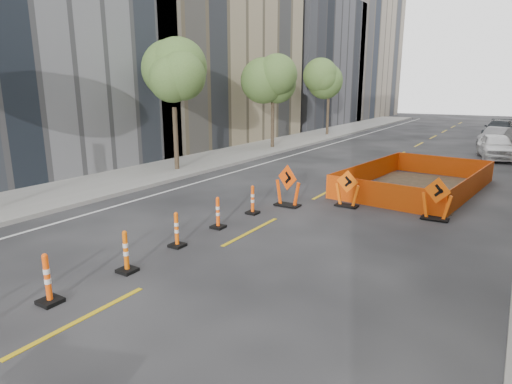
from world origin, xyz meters
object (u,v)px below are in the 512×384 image
Objects in this scene: chevron_sign_left at (288,186)px; parked_car_far at (499,129)px; channelizer_2 at (47,279)px; chevron_sign_center at (347,189)px; channelizer_3 at (126,251)px; channelizer_6 at (253,200)px; parked_car_mid at (496,137)px; channelizer_5 at (218,213)px; chevron_sign_right at (437,199)px; channelizer_4 at (177,229)px; parked_car_near at (496,146)px.

parked_car_far is at bearing 98.56° from chevron_sign_left.
chevron_sign_center is (2.56, 10.13, 0.14)m from channelizer_2.
channelizer_6 is at bearing 90.40° from channelizer_3.
channelizer_5 is at bearing -89.62° from parked_car_mid.
channelizer_5 is 0.69× the size of chevron_sign_right.
channelizer_5 is 27.24m from parked_car_mid.
parked_car_mid is (0.50, 22.08, -0.03)m from chevron_sign_right.
channelizer_4 is 29.08m from parked_car_mid.
chevron_sign_left is 0.37× the size of parked_car_mid.
channelizer_6 is 6.09m from chevron_sign_right.
channelizer_3 is 0.23× the size of parked_car_near.
chevron_sign_left is (0.57, 1.51, 0.27)m from channelizer_6.
channelizer_2 is 10.45m from chevron_sign_center.
channelizer_4 is 22.56m from parked_car_near.
channelizer_5 is 7.16m from chevron_sign_right.
chevron_sign_left is at bearing 82.99° from channelizer_4.
channelizer_6 is 0.74× the size of chevron_sign_center.
parked_car_mid is (6.10, 26.55, 0.19)m from channelizer_5.
parked_car_mid is (6.01, 24.67, 0.18)m from channelizer_6.
parked_car_near is (3.93, 15.25, 0.08)m from chevron_sign_center.
channelizer_2 is 0.79× the size of chevron_sign_center.
parked_car_far reaches higher than parked_car_near.
chevron_sign_right is 0.32× the size of parked_car_near.
channelizer_5 is (-0.12, 3.76, -0.02)m from channelizer_3.
channelizer_4 is 0.22× the size of parked_car_near.
chevron_sign_center is at bearing 75.82° from channelizer_2.
channelizer_3 reaches higher than channelizer_5.
channelizer_6 is 30.64m from parked_car_far.
channelizer_4 is 5.32m from chevron_sign_left.
parked_car_mid reaches higher than channelizer_4.
channelizer_4 is 34.35m from parked_car_far.
chevron_sign_left is at bearing -121.37° from parked_car_near.
channelizer_6 is 0.70× the size of chevron_sign_right.
channelizer_3 is 9.89m from chevron_sign_right.
chevron_sign_right is 27.48m from parked_car_far.
channelizer_3 reaches higher than channelizer_6.
parked_car_near reaches higher than chevron_sign_right.
chevron_sign_left is at bearing -154.42° from chevron_sign_right.
channelizer_3 is 0.72× the size of chevron_sign_right.
channelizer_5 is 0.74× the size of chevron_sign_center.
channelizer_6 is (-0.04, 5.65, -0.01)m from channelizer_3.
channelizer_2 is at bearing -90.30° from channelizer_5.
parked_car_near is at bearing 100.03° from chevron_sign_right.
parked_car_near is (6.46, 19.74, 0.26)m from channelizer_5.
channelizer_6 is at bearing 87.43° from channelizer_5.
chevron_sign_left reaches higher than channelizer_2.
chevron_sign_left is 1.14× the size of chevron_sign_center.
parked_car_near is at bearing 71.88° from channelizer_5.
parked_car_far reaches higher than channelizer_3.
chevron_sign_center reaches higher than channelizer_3.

